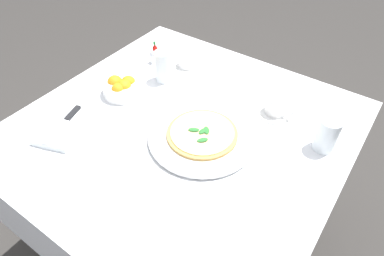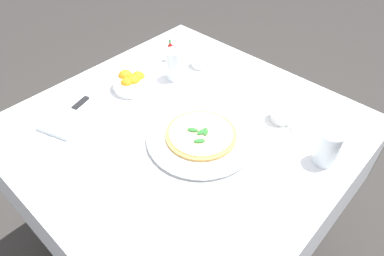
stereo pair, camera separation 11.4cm
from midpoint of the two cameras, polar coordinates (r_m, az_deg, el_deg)
ground_plane at (r=1.76m, az=0.96°, el=-17.60°), size 8.00×8.00×0.00m
dining_table at (r=1.27m, az=1.27°, el=-4.24°), size 1.06×1.06×0.73m
pizza_plate at (r=1.12m, az=4.37°, el=-1.65°), size 0.35×0.35×0.02m
pizza at (r=1.11m, az=4.41°, el=-1.15°), size 0.23×0.23×0.02m
coffee_cup_far_left at (r=1.22m, az=17.30°, el=2.09°), size 0.13×0.13×0.07m
coffee_cup_right_edge at (r=1.45m, az=3.82°, el=10.82°), size 0.13×0.13×0.06m
water_glass_left_edge at (r=1.36m, az=-0.52°, el=10.14°), size 0.07×0.07×0.12m
water_glass_back_corner at (r=1.12m, az=24.23°, el=-3.38°), size 0.07×0.07×0.12m
napkin_folded at (r=1.26m, az=-16.78°, el=2.13°), size 0.25×0.19×0.02m
dinner_knife at (r=1.25m, az=-16.98°, el=2.54°), size 0.19×0.07×0.01m
citrus_bowl at (r=1.33m, az=-7.50°, el=7.49°), size 0.15×0.15×0.07m
hot_sauce_bottle at (r=1.51m, az=-1.41°, el=12.69°), size 0.02×0.02×0.08m
salt_shaker at (r=1.49m, az=-1.89°, el=11.85°), size 0.03×0.03×0.06m
pepper_shaker at (r=1.54m, az=-0.94°, el=12.91°), size 0.03×0.03×0.06m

